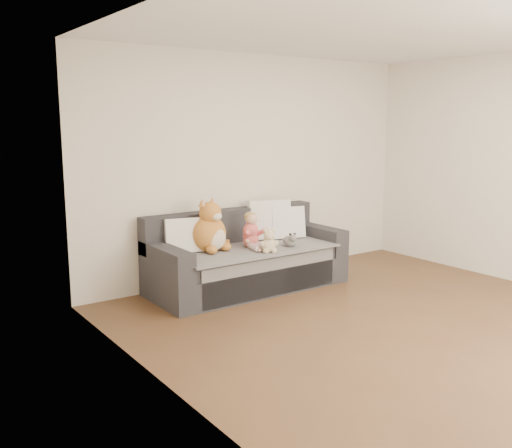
{
  "coord_description": "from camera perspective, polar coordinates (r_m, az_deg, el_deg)",
  "views": [
    {
      "loc": [
        -3.9,
        -3.03,
        1.84
      ],
      "look_at": [
        -0.43,
        1.87,
        0.75
      ],
      "focal_mm": 40.0,
      "sensor_mm": 36.0,
      "label": 1
    }
  ],
  "objects": [
    {
      "name": "plush_cat",
      "position": [
        6.07,
        -4.64,
        -0.67
      ],
      "size": [
        0.48,
        0.45,
        0.6
      ],
      "rotation": [
        0.0,
        0.0,
        0.22
      ],
      "color": "#BC8129",
      "rests_on": "sofa"
    },
    {
      "name": "toddler",
      "position": [
        6.22,
        -0.37,
        -0.86
      ],
      "size": [
        0.28,
        0.4,
        0.4
      ],
      "rotation": [
        0.0,
        0.0,
        -0.08
      ],
      "color": "#D74C5E",
      "rests_on": "sofa"
    },
    {
      "name": "plush_cow",
      "position": [
        6.28,
        3.44,
        -1.67
      ],
      "size": [
        0.13,
        0.2,
        0.17
      ],
      "rotation": [
        0.0,
        0.0,
        -0.22
      ],
      "color": "white",
      "rests_on": "sofa"
    },
    {
      "name": "sofa",
      "position": [
        6.35,
        -0.99,
        -3.66
      ],
      "size": [
        2.2,
        0.94,
        0.85
      ],
      "color": "#25252A",
      "rests_on": "ground"
    },
    {
      "name": "cushion_right_back",
      "position": [
        6.67,
        1.34,
        0.44
      ],
      "size": [
        0.54,
        0.37,
        0.47
      ],
      "rotation": [
        0.0,
        0.0,
        -0.33
      ],
      "color": "white",
      "rests_on": "sofa"
    },
    {
      "name": "room_shell",
      "position": [
        5.24,
        13.15,
        4.1
      ],
      "size": [
        5.0,
        5.0,
        5.0
      ],
      "color": "brown",
      "rests_on": "ground"
    },
    {
      "name": "sippy_cup",
      "position": [
        6.18,
        1.09,
        -2.0
      ],
      "size": [
        0.09,
        0.07,
        0.1
      ],
      "rotation": [
        0.0,
        0.0,
        0.39
      ],
      "color": "purple",
      "rests_on": "sofa"
    },
    {
      "name": "cushion_right_front",
      "position": [
        6.73,
        3.15,
        0.16
      ],
      "size": [
        0.44,
        0.29,
        0.38
      ],
      "rotation": [
        0.0,
        0.0,
        -0.29
      ],
      "color": "white",
      "rests_on": "sofa"
    },
    {
      "name": "teddy_bear",
      "position": [
        5.99,
        1.3,
        -1.88
      ],
      "size": [
        0.2,
        0.16,
        0.26
      ],
      "rotation": [
        0.0,
        0.0,
        -0.35
      ],
      "color": "beige",
      "rests_on": "sofa"
    },
    {
      "name": "cushion_left",
      "position": [
        6.03,
        -7.23,
        -1.14
      ],
      "size": [
        0.43,
        0.28,
        0.38
      ],
      "rotation": [
        0.0,
        0.0,
        -0.26
      ],
      "color": "white",
      "rests_on": "sofa"
    }
  ]
}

